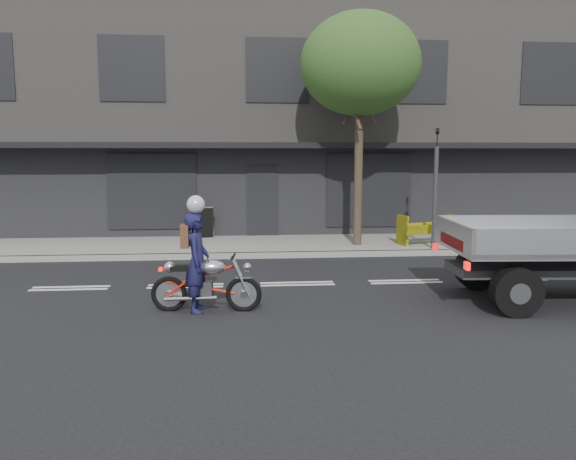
% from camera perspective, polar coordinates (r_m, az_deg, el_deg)
% --- Properties ---
extents(ground, '(80.00, 80.00, 0.00)m').
position_cam_1_polar(ground, '(12.24, 0.94, -5.50)').
color(ground, black).
rests_on(ground, ground).
extents(sidewalk, '(32.00, 3.20, 0.15)m').
position_cam_1_polar(sidewalk, '(16.81, -0.68, -1.56)').
color(sidewalk, gray).
rests_on(sidewalk, ground).
extents(kerb, '(32.00, 0.20, 0.15)m').
position_cam_1_polar(kerb, '(15.24, -0.24, -2.54)').
color(kerb, gray).
rests_on(kerb, ground).
extents(building_main, '(26.00, 10.00, 8.00)m').
position_cam_1_polar(building_main, '(23.21, -1.91, 10.75)').
color(building_main, slate).
rests_on(building_main, ground).
extents(street_tree, '(3.40, 3.40, 6.74)m').
position_cam_1_polar(street_tree, '(16.58, 7.34, 16.30)').
color(street_tree, '#382B21').
rests_on(street_tree, ground).
extents(traffic_light_pole, '(0.12, 0.12, 3.50)m').
position_cam_1_polar(traffic_light_pole, '(16.17, 14.71, 3.44)').
color(traffic_light_pole, '#2D2D30').
rests_on(traffic_light_pole, ground).
extents(motorcycle, '(1.99, 0.58, 1.03)m').
position_cam_1_polar(motorcycle, '(10.18, -8.32, -5.28)').
color(motorcycle, black).
rests_on(motorcycle, ground).
extents(rider, '(0.48, 0.69, 1.79)m').
position_cam_1_polar(rider, '(10.11, -9.22, -3.27)').
color(rider, '#17173F').
rests_on(rider, ground).
extents(construction_barrier, '(1.75, 1.11, 0.91)m').
position_cam_1_polar(construction_barrier, '(16.69, 14.29, -0.02)').
color(construction_barrier, '#F3EC0C').
rests_on(construction_barrier, sidewalk).
extents(sandwich_board, '(0.68, 0.53, 0.96)m').
position_cam_1_polar(sandwich_board, '(17.85, -8.59, 0.70)').
color(sandwich_board, black).
rests_on(sandwich_board, sidewalk).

